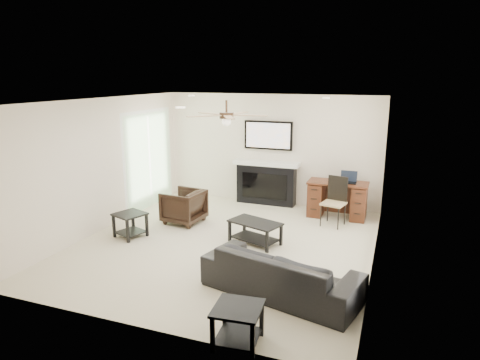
% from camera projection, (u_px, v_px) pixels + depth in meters
% --- Properties ---
extents(room_shell, '(5.50, 5.54, 2.52)m').
position_uv_depth(room_shell, '(237.00, 150.00, 7.18)').
color(room_shell, beige).
rests_on(room_shell, ground).
extents(sofa, '(2.27, 1.32, 0.62)m').
position_uv_depth(sofa, '(281.00, 273.00, 5.76)').
color(sofa, black).
rests_on(sofa, ground).
extents(armchair, '(0.81, 0.80, 0.67)m').
position_uv_depth(armchair, '(184.00, 206.00, 8.59)').
color(armchair, black).
rests_on(armchair, ground).
extents(coffee_table, '(1.01, 0.76, 0.40)m').
position_uv_depth(coffee_table, '(255.00, 232.00, 7.55)').
color(coffee_table, black).
rests_on(coffee_table, ground).
extents(end_table_near, '(0.56, 0.56, 0.45)m').
position_uv_depth(end_table_near, '(238.00, 325.00, 4.69)').
color(end_table_near, black).
rests_on(end_table_near, ground).
extents(end_table_left, '(0.64, 0.64, 0.45)m').
position_uv_depth(end_table_left, '(130.00, 225.00, 7.85)').
color(end_table_left, black).
rests_on(end_table_left, ground).
extents(fireplace_unit, '(1.52, 0.34, 1.91)m').
position_uv_depth(fireplace_unit, '(266.00, 163.00, 9.71)').
color(fireplace_unit, black).
rests_on(fireplace_unit, ground).
extents(desk, '(1.22, 0.56, 0.76)m').
position_uv_depth(desk, '(337.00, 200.00, 8.91)').
color(desk, '#3B1D0E').
rests_on(desk, ground).
extents(desk_chair, '(0.51, 0.52, 0.97)m').
position_uv_depth(desk_chair, '(334.00, 202.00, 8.38)').
color(desk_chair, black).
rests_on(desk_chair, ground).
extents(laptop, '(0.33, 0.24, 0.23)m').
position_uv_depth(laptop, '(348.00, 178.00, 8.70)').
color(laptop, black).
rests_on(laptop, desk).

